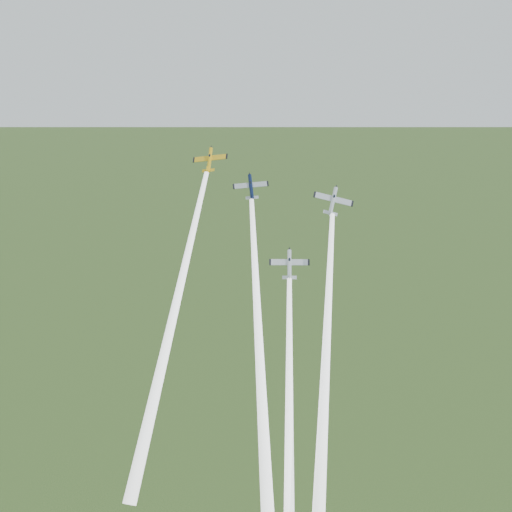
% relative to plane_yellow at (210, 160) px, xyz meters
% --- Properties ---
extents(plane_yellow, '(8.06, 6.26, 6.91)m').
position_rel_plane_yellow_xyz_m(plane_yellow, '(0.00, 0.00, 0.00)').
color(plane_yellow, gold).
extents(smoke_trail_yellow, '(3.26, 47.09, 45.31)m').
position_rel_plane_yellow_xyz_m(smoke_trail_yellow, '(-0.55, -25.06, -24.07)').
color(smoke_trail_yellow, white).
extents(plane_navy, '(9.12, 7.81, 6.52)m').
position_rel_plane_yellow_xyz_m(plane_navy, '(7.91, 3.00, -5.89)').
color(plane_navy, '#0C1635').
extents(smoke_trail_navy, '(14.04, 44.58, 43.91)m').
position_rel_plane_yellow_xyz_m(smoke_trail_navy, '(14.26, -20.49, -29.26)').
color(smoke_trail_navy, white).
extents(plane_silver_right, '(9.15, 7.45, 8.26)m').
position_rel_plane_yellow_xyz_m(plane_silver_right, '(25.01, 2.99, -8.08)').
color(plane_silver_right, silver).
extents(smoke_trail_silver_right, '(5.32, 44.77, 43.08)m').
position_rel_plane_yellow_xyz_m(smoke_trail_silver_right, '(26.67, -20.86, -31.04)').
color(smoke_trail_silver_right, white).
extents(plane_silver_low, '(9.12, 7.91, 6.54)m').
position_rel_plane_yellow_xyz_m(plane_silver_low, '(17.51, -5.51, -19.37)').
color(plane_silver_low, silver).
extents(smoke_trail_silver_low, '(10.05, 47.67, 46.18)m').
position_rel_plane_yellow_xyz_m(smoke_trail_silver_low, '(21.69, -30.68, -43.88)').
color(smoke_trail_silver_low, white).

